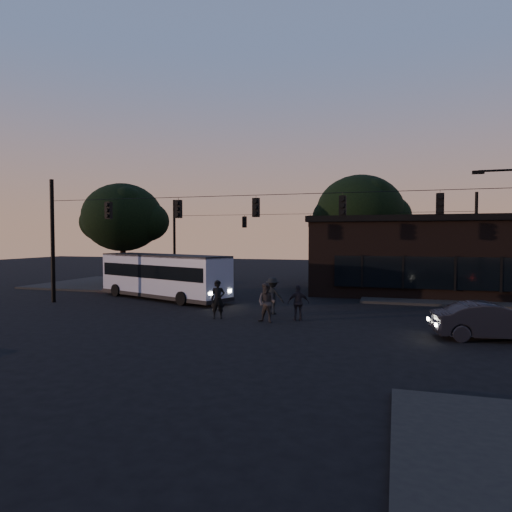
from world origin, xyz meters
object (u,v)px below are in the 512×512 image
(building, at_px, (424,255))
(pedestrian_d, at_px, (272,296))
(bus, at_px, (163,274))
(pedestrian_c, at_px, (298,303))
(car, at_px, (492,321))
(pedestrian_b, at_px, (267,303))
(pedestrian_a, at_px, (218,299))

(building, distance_m, pedestrian_d, 14.69)
(bus, height_order, pedestrian_d, bus)
(bus, bearing_deg, pedestrian_c, -4.63)
(bus, distance_m, car, 19.18)
(pedestrian_c, bearing_deg, building, -131.69)
(car, relative_size, pedestrian_b, 2.37)
(pedestrian_c, bearing_deg, pedestrian_b, 15.43)
(car, distance_m, pedestrian_d, 10.26)
(car, bearing_deg, pedestrian_b, 75.46)
(pedestrian_a, bearing_deg, bus, 114.92)
(building, distance_m, pedestrian_c, 15.18)
(pedestrian_a, height_order, pedestrian_c, pedestrian_a)
(pedestrian_b, xyz_separation_m, pedestrian_c, (1.33, 0.84, -0.06))
(building, bearing_deg, car, -83.82)
(pedestrian_b, bearing_deg, bus, 155.62)
(pedestrian_c, distance_m, pedestrian_d, 2.25)
(pedestrian_b, bearing_deg, car, 4.00)
(car, distance_m, pedestrian_a, 11.99)
(bus, relative_size, car, 2.36)
(bus, bearing_deg, car, 1.41)
(pedestrian_d, bearing_deg, bus, -15.60)
(building, xyz_separation_m, bus, (-16.27, -8.70, -1.10))
(pedestrian_a, xyz_separation_m, pedestrian_b, (2.56, -0.26, -0.02))
(car, xyz_separation_m, pedestrian_a, (-11.93, 1.19, 0.22))
(building, relative_size, pedestrian_b, 8.32)
(pedestrian_b, bearing_deg, building, 71.67)
(bus, distance_m, pedestrian_d, 8.94)
(building, bearing_deg, pedestrian_c, -115.02)
(pedestrian_a, height_order, pedestrian_d, pedestrian_d)
(bus, bearing_deg, pedestrian_a, -20.67)
(car, xyz_separation_m, pedestrian_c, (-8.04, 1.77, 0.14))
(pedestrian_d, bearing_deg, pedestrian_c, 145.68)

